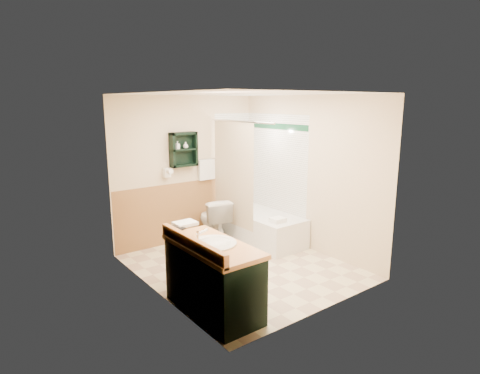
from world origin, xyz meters
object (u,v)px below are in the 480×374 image
at_px(wall_shelf, 184,149).
at_px(vanity_book, 170,223).
at_px(soap_bottle_a, 177,147).
at_px(toilet, 213,221).
at_px(bathtub, 262,227).
at_px(hair_dryer, 167,173).
at_px(soap_bottle_b, 186,146).
at_px(vanity, 213,278).

distance_m(wall_shelf, vanity_book, 1.97).
distance_m(wall_shelf, soap_bottle_a, 0.12).
relative_size(wall_shelf, soap_bottle_a, 4.44).
distance_m(toilet, soap_bottle_a, 1.34).
distance_m(toilet, vanity_book, 1.96).
xyz_separation_m(bathtub, soap_bottle_a, (-1.14, 0.75, 1.35)).
height_order(bathtub, vanity_book, vanity_book).
xyz_separation_m(hair_dryer, soap_bottle_b, (0.34, -0.03, 0.41)).
relative_size(wall_shelf, vanity, 0.44).
height_order(hair_dryer, bathtub, hair_dryer).
bearing_deg(vanity, bathtub, 36.67).
distance_m(vanity_book, soap_bottle_a, 1.92).
bearing_deg(vanity, wall_shelf, 67.70).
bearing_deg(bathtub, wall_shelf, 143.71).
distance_m(soap_bottle_a, soap_bottle_b, 0.15).
distance_m(bathtub, toilet, 0.82).
height_order(hair_dryer, soap_bottle_a, soap_bottle_a).
relative_size(hair_dryer, toilet, 0.32).
bearing_deg(soap_bottle_b, hair_dryer, 174.88).
bearing_deg(vanity_book, toilet, 17.87).
height_order(vanity, soap_bottle_a, soap_bottle_a).
relative_size(hair_dryer, vanity, 0.19).
relative_size(vanity, toilet, 1.65).
bearing_deg(hair_dryer, bathtub, -30.41).
distance_m(vanity, soap_bottle_a, 2.61).
relative_size(toilet, soap_bottle_b, 7.28).
relative_size(bathtub, soap_bottle_a, 12.11).
bearing_deg(soap_bottle_a, wall_shelf, 2.55).
relative_size(vanity_book, soap_bottle_a, 1.76).
distance_m(hair_dryer, vanity, 2.42).
bearing_deg(hair_dryer, wall_shelf, -4.76).
height_order(toilet, vanity_book, vanity_book).
xyz_separation_m(bathtub, soap_bottle_b, (-0.99, 0.75, 1.37)).
relative_size(vanity_book, soap_bottle_b, 2.10).
relative_size(vanity, bathtub, 0.83).
bearing_deg(soap_bottle_b, vanity, -113.13).
xyz_separation_m(bathtub, vanity_book, (-2.08, -0.77, 0.66)).
bearing_deg(vanity_book, soap_bottle_a, 34.83).
relative_size(vanity, soap_bottle_b, 12.03).
xyz_separation_m(vanity, soap_bottle_a, (0.78, 2.18, 1.20)).
xyz_separation_m(wall_shelf, toilet, (0.36, -0.29, -1.18)).
height_order(bathtub, soap_bottle_b, soap_bottle_b).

